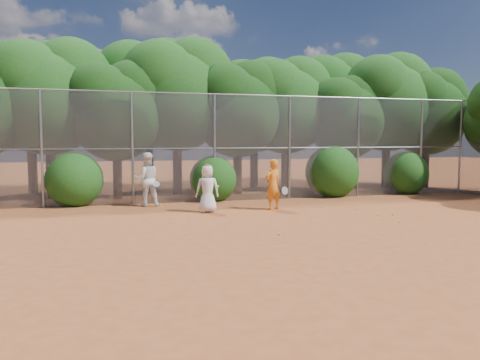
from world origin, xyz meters
name	(u,v)px	position (x,y,z in m)	size (l,w,h in m)	color
ground	(303,229)	(0.00, 0.00, 0.00)	(80.00, 80.00, 0.00)	#9D4C23
fence_back	(237,147)	(-0.12, 6.00, 2.05)	(20.05, 0.09, 4.03)	gray
tree_1	(50,92)	(-6.94, 8.54, 4.16)	(4.64, 4.03, 6.35)	black
tree_2	(117,107)	(-4.45, 7.83, 3.58)	(3.99, 3.47, 5.47)	black
tree_3	(178,90)	(-1.94, 8.84, 4.40)	(4.89, 4.26, 6.70)	black
tree_4	(239,106)	(0.55, 8.24, 3.76)	(4.19, 3.64, 5.73)	black
tree_5	(287,101)	(3.06, 9.04, 4.05)	(4.51, 3.92, 6.17)	black
tree_6	(346,114)	(5.55, 8.03, 3.47)	(3.86, 3.36, 5.29)	black
tree_7	(388,98)	(8.06, 8.64, 4.28)	(4.77, 4.14, 6.53)	black
tree_8	(428,108)	(10.05, 8.34, 3.82)	(4.25, 3.70, 5.82)	black
tree_9	(31,92)	(-7.94, 10.84, 4.34)	(4.83, 4.20, 6.62)	black
tree_10	(149,89)	(-2.93, 11.05, 4.63)	(5.15, 4.48, 7.06)	black
tree_11	(255,101)	(2.06, 10.64, 4.16)	(4.64, 4.03, 6.35)	black
tree_12	(334,97)	(6.56, 11.24, 4.51)	(5.02, 4.37, 6.88)	black
bush_0	(74,177)	(-6.00, 6.30, 1.00)	(2.00, 2.00, 2.00)	#154511
bush_1	(213,177)	(-1.00, 6.30, 0.90)	(1.80, 1.80, 1.80)	#154511
bush_2	(332,169)	(4.00, 6.30, 1.10)	(2.20, 2.20, 2.20)	#154511
bush_3	(406,171)	(7.50, 6.30, 0.95)	(1.90, 1.90, 1.90)	#154511
player_yellow	(273,185)	(0.39, 3.41, 0.84)	(0.87, 0.61, 1.68)	orange
player_teen	(207,188)	(-1.81, 3.45, 0.77)	(0.76, 0.51, 1.55)	white
player_white	(147,179)	(-3.57, 5.40, 0.94)	(0.97, 0.79, 1.88)	white
ball_0	(393,215)	(3.46, 1.19, 0.03)	(0.07, 0.07, 0.07)	#CEDD28
ball_1	(356,209)	(2.99, 2.56, 0.03)	(0.07, 0.07, 0.07)	#CEDD28
ball_2	(399,222)	(2.98, 0.16, 0.03)	(0.07, 0.07, 0.07)	#CEDD28
ball_3	(378,214)	(3.10, 1.41, 0.03)	(0.07, 0.07, 0.07)	#CEDD28
ball_4	(279,234)	(-0.87, -0.55, 0.03)	(0.07, 0.07, 0.07)	#CEDD28
ball_5	(323,207)	(2.13, 3.25, 0.03)	(0.07, 0.07, 0.07)	#CEDD28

